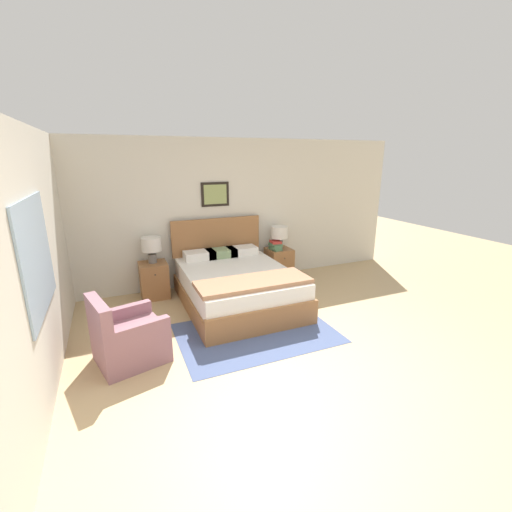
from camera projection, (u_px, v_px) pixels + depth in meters
ground_plane at (315, 382)px, 3.60m from camera, size 16.00×16.00×0.00m
wall_back at (218, 213)px, 6.18m from camera, size 7.36×0.09×2.60m
wall_left at (44, 250)px, 3.73m from camera, size 0.08×5.70×2.60m
area_rug_main at (257, 333)px, 4.59m from camera, size 2.06×1.40×0.01m
bed at (236, 285)px, 5.43m from camera, size 1.62×2.14×1.23m
armchair at (127, 339)px, 3.90m from camera, size 0.87×0.82×0.82m
nightstand_near_window at (154, 280)px, 5.72m from camera, size 0.45×0.47×0.59m
nightstand_by_door at (279, 264)px, 6.60m from camera, size 0.45×0.47×0.59m
table_lamp_near_window at (151, 246)px, 5.58m from camera, size 0.32×0.32×0.43m
table_lamp_by_door at (279, 234)px, 6.46m from camera, size 0.32×0.32×0.43m
book_thick_bottom at (275, 249)px, 6.43m from camera, size 0.18×0.27×0.04m
book_hardcover_middle at (275, 247)px, 6.42m from camera, size 0.19×0.26×0.04m
book_novel_upper at (275, 245)px, 6.41m from camera, size 0.20×0.25×0.03m
book_slim_near_top at (276, 244)px, 6.40m from camera, size 0.22×0.22×0.03m
book_paperback_top at (276, 242)px, 6.39m from camera, size 0.19×0.25×0.04m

